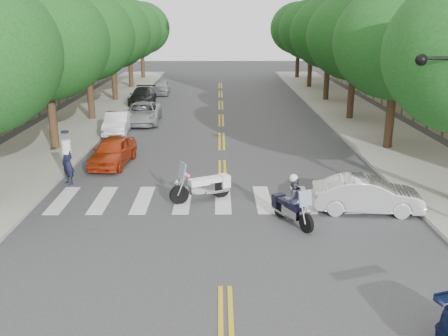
{
  "coord_description": "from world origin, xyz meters",
  "views": [
    {
      "loc": [
        -0.15,
        -11.61,
        6.78
      ],
      "look_at": [
        0.04,
        6.44,
        1.3
      ],
      "focal_mm": 40.0,
      "sensor_mm": 36.0,
      "label": 1
    }
  ],
  "objects_px": {
    "motorcycle_police": "(292,201)",
    "convertible": "(367,195)",
    "motorcycle_parked": "(206,186)",
    "officer_standing": "(68,163)"
  },
  "relations": [
    {
      "from": "motorcycle_parked",
      "to": "motorcycle_police",
      "type": "bearing_deg",
      "value": -153.56
    },
    {
      "from": "motorcycle_police",
      "to": "motorcycle_parked",
      "type": "xyz_separation_m",
      "value": [
        -2.99,
        2.34,
        -0.24
      ]
    },
    {
      "from": "motorcycle_police",
      "to": "motorcycle_parked",
      "type": "height_order",
      "value": "motorcycle_police"
    },
    {
      "from": "motorcycle_police",
      "to": "convertible",
      "type": "xyz_separation_m",
      "value": [
        2.87,
        1.05,
        -0.15
      ]
    },
    {
      "from": "officer_standing",
      "to": "motorcycle_police",
      "type": "bearing_deg",
      "value": 15.53
    },
    {
      "from": "motorcycle_police",
      "to": "convertible",
      "type": "distance_m",
      "value": 3.06
    },
    {
      "from": "officer_standing",
      "to": "convertible",
      "type": "xyz_separation_m",
      "value": [
        11.68,
        -3.27,
        -0.28
      ]
    },
    {
      "from": "motorcycle_police",
      "to": "officer_standing",
      "type": "distance_m",
      "value": 9.82
    },
    {
      "from": "motorcycle_parked",
      "to": "convertible",
      "type": "xyz_separation_m",
      "value": [
        5.86,
        -1.29,
        0.08
      ]
    },
    {
      "from": "motorcycle_police",
      "to": "convertible",
      "type": "relative_size",
      "value": 0.53
    }
  ]
}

